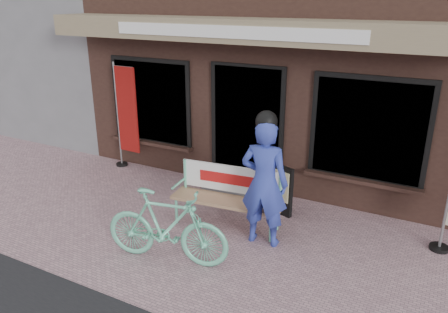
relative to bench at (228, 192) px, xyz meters
The scene contains 7 objects.
ground 0.90m from the bench, 116.63° to the right, with size 70.00×70.00×0.00m, color #B48992.
storefront 4.97m from the bench, 94.38° to the left, with size 7.00×6.77×6.00m.
bench is the anchor object (origin of this frame).
person 0.81m from the bench, 19.70° to the right, with size 0.69×0.49×1.89m.
bicycle 1.26m from the bench, 101.27° to the right, with size 0.46×1.65×0.99m, color #6AD0A8.
nobori_red 3.08m from the bench, 158.11° to the left, with size 0.61×0.24×2.08m.
menu_stand 0.89m from the bench, 48.95° to the left, with size 0.40×0.21×0.80m.
Camera 1 is at (3.00, -4.55, 3.24)m, focal length 35.00 mm.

